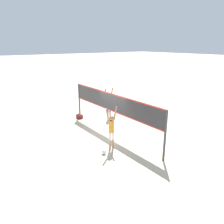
% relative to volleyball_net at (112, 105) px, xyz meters
% --- Properties ---
extents(ground_plane, '(200.00, 200.00, 0.00)m').
position_rel_volleyball_net_xyz_m(ground_plane, '(0.00, 0.00, -1.82)').
color(ground_plane, beige).
extents(volleyball_net, '(8.31, 0.11, 2.53)m').
position_rel_volleyball_net_xyz_m(volleyball_net, '(0.00, 0.00, 0.00)').
color(volleyball_net, '#38383D').
rests_on(volleyball_net, ground_plane).
extents(player_spiker, '(0.28, 0.72, 2.29)m').
position_rel_volleyball_net_xyz_m(player_spiker, '(1.62, -1.24, -0.61)').
color(player_spiker, tan).
rests_on(player_spiker, ground_plane).
extents(player_blocker, '(0.28, 0.73, 2.30)m').
position_rel_volleyball_net_xyz_m(player_blocker, '(-2.37, 1.49, -0.60)').
color(player_blocker, '#8C664C').
rests_on(player_blocker, ground_plane).
extents(volleyball, '(0.24, 0.24, 0.24)m').
position_rel_volleyball_net_xyz_m(volleyball, '(1.88, -1.92, -1.70)').
color(volleyball, silver).
rests_on(volleyball, ground_plane).
extents(gear_bag, '(0.45, 0.35, 0.29)m').
position_rel_volleyball_net_xyz_m(gear_bag, '(-3.75, -0.23, -1.68)').
color(gear_bag, maroon).
rests_on(gear_bag, ground_plane).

